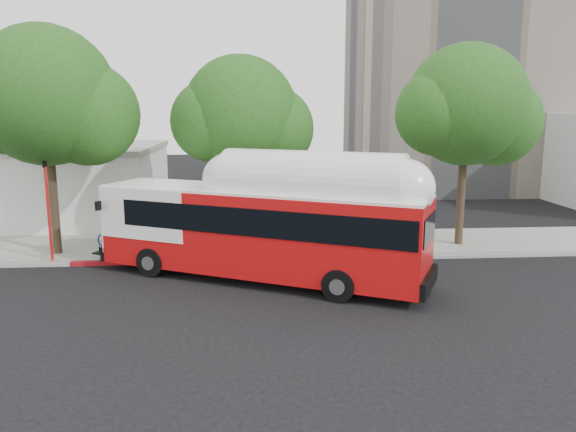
# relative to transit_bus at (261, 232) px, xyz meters

# --- Properties ---
(ground) EXTENTS (120.00, 120.00, 0.00)m
(ground) POSITION_rel_transit_bus_xyz_m (0.26, -1.37, -1.83)
(ground) COLOR black
(ground) RESTS_ON ground
(sidewalk) EXTENTS (60.00, 5.00, 0.15)m
(sidewalk) POSITION_rel_transit_bus_xyz_m (0.26, 5.13, -1.76)
(sidewalk) COLOR gray
(sidewalk) RESTS_ON ground
(curb_strip) EXTENTS (60.00, 0.30, 0.15)m
(curb_strip) POSITION_rel_transit_bus_xyz_m (0.26, 2.53, -1.76)
(curb_strip) COLOR gray
(curb_strip) RESTS_ON ground
(red_curb_segment) EXTENTS (10.00, 0.32, 0.16)m
(red_curb_segment) POSITION_rel_transit_bus_xyz_m (-2.74, 2.53, -1.75)
(red_curb_segment) COLOR maroon
(red_curb_segment) RESTS_ON ground
(street_tree_left) EXTENTS (6.67, 5.80, 9.74)m
(street_tree_left) POSITION_rel_transit_bus_xyz_m (-8.27, 4.19, 4.77)
(street_tree_left) COLOR #2D2116
(street_tree_left) RESTS_ON ground
(street_tree_mid) EXTENTS (5.75, 5.00, 8.62)m
(street_tree_mid) POSITION_rel_transit_bus_xyz_m (-0.34, 4.69, 4.07)
(street_tree_mid) COLOR #2D2116
(street_tree_mid) RESTS_ON ground
(street_tree_right) EXTENTS (6.21, 5.40, 9.18)m
(street_tree_right) POSITION_rel_transit_bus_xyz_m (9.69, 4.49, 4.42)
(street_tree_right) COLOR #2D2116
(street_tree_right) RESTS_ON ground
(low_commercial_bldg) EXTENTS (16.20, 10.20, 4.25)m
(low_commercial_bldg) POSITION_rel_transit_bus_xyz_m (-13.74, 12.63, 0.32)
(low_commercial_bldg) COLOR silver
(low_commercial_bldg) RESTS_ON ground
(transit_bus) EXTENTS (12.85, 8.01, 3.92)m
(transit_bus) POSITION_rel_transit_bus_xyz_m (0.00, 0.00, 0.00)
(transit_bus) COLOR #BA0C0E
(transit_bus) RESTS_ON ground
(signal_pole) EXTENTS (0.12, 0.40, 4.25)m
(signal_pole) POSITION_rel_transit_bus_xyz_m (-8.55, 2.81, 0.35)
(signal_pole) COLOR red
(signal_pole) RESTS_ON ground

